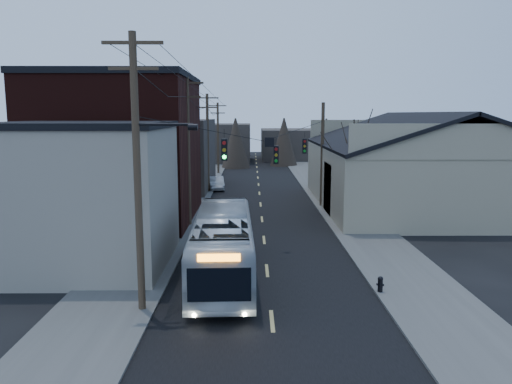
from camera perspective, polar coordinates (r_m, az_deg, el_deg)
The scene contains 15 objects.
ground at distance 17.22m, azimuth 2.12°, elevation -17.20°, with size 160.00×160.00×0.00m, color black.
road_surface at distance 46.08m, azimuth 0.43°, elevation -0.54°, with size 9.00×110.00×0.02m, color black.
sidewalk_left at distance 46.42m, azimuth -7.62°, elevation -0.49°, with size 4.00×110.00×0.12m, color #474744.
sidewalk_right at distance 46.63m, azimuth 8.44°, elevation -0.47°, with size 4.00×110.00×0.12m, color #474744.
building_clapboard at distance 26.12m, azimuth -18.92°, elevation -0.56°, with size 8.00×8.00×7.00m, color gray.
building_brick at distance 36.73m, azimuth -15.15°, elevation 4.58°, with size 10.00×12.00×10.00m, color black.
building_left_far at distance 52.35m, azimuth -10.16°, elevation 4.30°, with size 9.00×14.00×7.00m, color #322C28.
warehouse at distance 43.00m, azimuth 18.15°, elevation 1.95°, with size 16.16×20.60×7.73m.
building_far_left at distance 80.75m, azimuth -4.25°, elevation 5.63°, with size 10.00×12.00×6.00m, color #322C28.
building_far_right at distance 85.95m, azimuth 4.69°, elevation 5.49°, with size 12.00×14.00×5.00m, color #322C28.
bare_tree at distance 36.40m, azimuth 10.99°, elevation 2.47°, with size 0.40×0.40×7.20m, color black.
utility_lines at distance 39.75m, azimuth -3.93°, elevation 5.10°, with size 11.24×45.28×10.50m.
bus at distance 23.26m, azimuth -3.80°, elevation -6.11°, with size 2.62×11.21×3.12m, color #B2B9BF.
parked_car at distance 50.58m, azimuth -4.53°, elevation 1.02°, with size 1.40×4.02×1.32m, color #9DA1A4.
fire_hydrant at distance 22.09m, azimuth 14.02°, elevation -10.11°, with size 0.33×0.23×0.67m.
Camera 1 is at (-0.75, -15.45, 7.58)m, focal length 35.00 mm.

